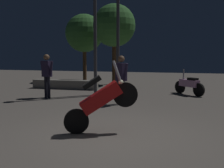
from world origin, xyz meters
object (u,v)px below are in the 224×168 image
Objects in this scene: motorcycle_pink_parked_left at (189,85)px; streetlamp_near at (95,14)px; motorcycle_red_foreground at (101,100)px; person_bystander_far at (47,72)px; person_rider_beside at (121,75)px; streetlamp_far at (118,22)px.

streetlamp_near reaches higher than motorcycle_pink_parked_left.
streetlamp_near reaches higher than motorcycle_red_foreground.
motorcycle_pink_parked_left is at bearing 126.94° from person_bystander_far.
person_bystander_far is at bearing 67.67° from motorcycle_pink_parked_left.
streetlamp_far is at bearing -129.34° from person_rider_beside.
streetlamp_far reaches higher than person_bystander_far.
streetlamp_near reaches higher than person_bystander_far.
motorcycle_red_foreground is 0.95× the size of person_rider_beside.
streetlamp_near is (-1.74, 5.00, 2.65)m from motorcycle_red_foreground.
person_rider_beside is 3.28m from person_bystander_far.
streetlamp_near is at bearing 87.66° from motorcycle_red_foreground.
person_rider_beside reaches higher than motorcycle_pink_parked_left.
person_bystander_far is (-3.50, 4.07, 0.32)m from motorcycle_red_foreground.
streetlamp_far reaches higher than motorcycle_pink_parked_left.
motorcycle_red_foreground is 6.65m from motorcycle_pink_parked_left.
streetlamp_near is 1.08× the size of streetlamp_far.
streetlamp_near is 1.23m from streetlamp_far.
motorcycle_pink_parked_left is 6.08m from person_bystander_far.
person_rider_beside is 0.32× the size of streetlamp_near.
motorcycle_red_foreground is at bearing 56.07° from person_bystander_far.
person_bystander_far reaches higher than motorcycle_red_foreground.
person_bystander_far reaches higher than motorcycle_pink_parked_left.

